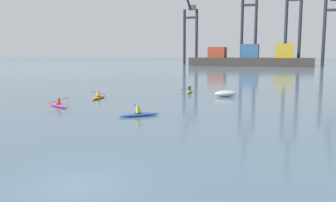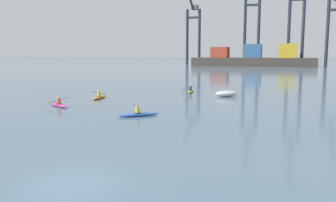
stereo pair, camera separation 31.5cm
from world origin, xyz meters
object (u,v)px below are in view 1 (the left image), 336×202
at_px(kayak_magenta, 58,105).
at_px(kayak_blue, 139,114).
at_px(gantry_crane_west_mid, 249,18).
at_px(kayak_orange, 98,97).
at_px(kayak_lime, 190,91).
at_px(gantry_crane_west, 190,27).
at_px(capsized_dinghy, 226,94).
at_px(gantry_crane_east_mid, 294,13).
at_px(gantry_crane_east, 335,21).
at_px(container_barge, 251,59).

bearing_deg(kayak_magenta, kayak_blue, -15.02).
distance_m(gantry_crane_west_mid, kayak_magenta, 125.02).
bearing_deg(kayak_orange, kayak_lime, 49.65).
relative_size(gantry_crane_west, capsized_dinghy, 11.45).
bearing_deg(kayak_lime, gantry_crane_west, 104.07).
height_order(capsized_dinghy, kayak_orange, kayak_orange).
distance_m(kayak_orange, kayak_blue, 12.27).
xyz_separation_m(gantry_crane_west, gantry_crane_east_mid, (42.21, -6.94, 3.76)).
relative_size(gantry_crane_east, capsized_dinghy, 12.14).
relative_size(gantry_crane_west_mid, capsized_dinghy, 14.41).
height_order(gantry_crane_west, capsized_dinghy, gantry_crane_west).
relative_size(gantry_crane_west, kayak_orange, 9.35).
relative_size(gantry_crane_west, kayak_lime, 9.33).
relative_size(gantry_crane_east, kayak_magenta, 10.60).
bearing_deg(kayak_lime, capsized_dinghy, -32.73).
distance_m(gantry_crane_west_mid, gantry_crane_east, 32.08).
bearing_deg(container_barge, capsized_dinghy, -86.99).
bearing_deg(gantry_crane_west, kayak_orange, -80.72).
bearing_deg(gantry_crane_west, kayak_lime, -75.93).
distance_m(container_barge, gantry_crane_west, 33.24).
relative_size(capsized_dinghy, kayak_orange, 0.82).
height_order(gantry_crane_west_mid, kayak_blue, gantry_crane_west_mid).
bearing_deg(capsized_dinghy, gantry_crane_east, 77.03).
bearing_deg(kayak_blue, capsized_dinghy, 72.85).
height_order(kayak_magenta, kayak_lime, kayak_lime).
bearing_deg(kayak_magenta, kayak_lime, 61.29).
height_order(container_barge, capsized_dinghy, container_barge).
xyz_separation_m(gantry_crane_west_mid, kayak_magenta, (-6.51, -123.39, -19.07)).
bearing_deg(container_barge, kayak_lime, -89.94).
bearing_deg(kayak_magenta, gantry_crane_east_mid, 78.71).
height_order(gantry_crane_west, gantry_crane_east_mid, gantry_crane_east_mid).
xyz_separation_m(gantry_crane_west, kayak_blue, (27.80, -127.33, -16.20)).
xyz_separation_m(container_barge, kayak_orange, (-7.89, -105.03, -2.67)).
relative_size(kayak_orange, kayak_lime, 1.00).
bearing_deg(capsized_dinghy, container_barge, 93.01).
distance_m(gantry_crane_east_mid, kayak_blue, 122.89).
distance_m(gantry_crane_west, gantry_crane_west_mid, 25.37).
distance_m(container_barge, gantry_crane_west_mid, 20.37).
relative_size(container_barge, gantry_crane_west_mid, 1.12).
bearing_deg(capsized_dinghy, kayak_magenta, -137.65).
bearing_deg(gantry_crane_east, kayak_magenta, -107.90).
bearing_deg(gantry_crane_east_mid, gantry_crane_west_mid, 162.28).
height_order(container_barge, kayak_blue, container_barge).
bearing_deg(container_barge, gantry_crane_west_mid, 99.88).
bearing_deg(capsized_dinghy, gantry_crane_west, 106.11).
bearing_deg(gantry_crane_west_mid, gantry_crane_east_mid, -17.72).
height_order(container_barge, kayak_lime, container_barge).
height_order(gantry_crane_west, kayak_blue, gantry_crane_west).
height_order(gantry_crane_east_mid, kayak_magenta, gantry_crane_east_mid).
bearing_deg(kayak_orange, container_barge, 85.70).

